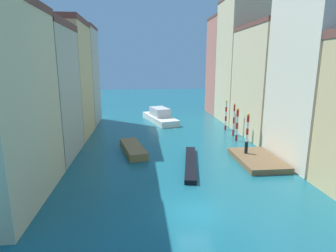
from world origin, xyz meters
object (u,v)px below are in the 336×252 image
(vaporetto_white, at_px, (160,117))
(waterfront_dock, at_px, (257,160))
(gondola_black, at_px, (191,163))
(mooring_pole_3, at_px, (226,115))
(person_on_dock, at_px, (246,147))
(mooring_pole_0, at_px, (247,130))
(mooring_pole_1, at_px, (237,124))
(mooring_pole_2, at_px, (234,119))
(motorboat_0, at_px, (133,149))

(vaporetto_white, bearing_deg, waterfront_dock, -68.63)
(gondola_black, bearing_deg, mooring_pole_3, 60.64)
(person_on_dock, relative_size, mooring_pole_0, 0.35)
(mooring_pole_1, distance_m, mooring_pole_3, 6.59)
(mooring_pole_2, bearing_deg, mooring_pole_3, 90.43)
(waterfront_dock, relative_size, mooring_pole_2, 1.50)
(mooring_pole_2, height_order, motorboat_0, mooring_pole_2)
(vaporetto_white, distance_m, motorboat_0, 18.40)
(waterfront_dock, xyz_separation_m, person_on_dock, (-0.75, 1.39, 1.00))
(mooring_pole_0, bearing_deg, person_on_dock, -112.62)
(waterfront_dock, distance_m, person_on_dock, 1.88)
(mooring_pole_0, bearing_deg, mooring_pole_1, 96.83)
(waterfront_dock, xyz_separation_m, motorboat_0, (-13.44, 4.90, 0.14))
(mooring_pole_0, xyz_separation_m, mooring_pole_2, (0.20, 5.72, 0.23))
(person_on_dock, relative_size, mooring_pole_2, 0.32)
(mooring_pole_2, bearing_deg, waterfront_dock, -96.07)
(vaporetto_white, distance_m, gondola_black, 22.88)
(mooring_pole_0, height_order, mooring_pole_3, mooring_pole_3)
(gondola_black, height_order, motorboat_0, motorboat_0)
(motorboat_0, bearing_deg, mooring_pole_3, 34.74)
(mooring_pole_3, xyz_separation_m, vaporetto_white, (-10.07, 7.68, -1.51))
(vaporetto_white, bearing_deg, gondola_black, -86.09)
(mooring_pole_2, height_order, vaporetto_white, mooring_pole_2)
(vaporetto_white, relative_size, gondola_black, 1.15)
(gondola_black, xyz_separation_m, motorboat_0, (-6.10, 4.99, 0.21))
(waterfront_dock, distance_m, motorboat_0, 14.30)
(mooring_pole_2, height_order, mooring_pole_3, mooring_pole_2)
(mooring_pole_2, relative_size, vaporetto_white, 0.42)
(person_on_dock, height_order, mooring_pole_2, mooring_pole_2)
(vaporetto_white, xyz_separation_m, motorboat_0, (-4.55, -17.82, -0.51))
(person_on_dock, distance_m, mooring_pole_3, 13.82)
(mooring_pole_2, xyz_separation_m, motorboat_0, (-14.64, -6.45, -2.04))
(waterfront_dock, xyz_separation_m, mooring_pole_3, (1.18, 15.03, 2.15))
(mooring_pole_1, height_order, motorboat_0, mooring_pole_1)
(waterfront_dock, relative_size, motorboat_0, 0.96)
(mooring_pole_1, distance_m, mooring_pole_2, 2.93)
(gondola_black, bearing_deg, mooring_pole_2, 53.26)
(waterfront_dock, distance_m, gondola_black, 7.33)
(mooring_pole_3, height_order, vaporetto_white, mooring_pole_3)
(mooring_pole_0, relative_size, gondola_black, 0.44)
(person_on_dock, xyz_separation_m, mooring_pole_0, (1.76, 4.23, 0.94))
(mooring_pole_0, relative_size, mooring_pole_2, 0.90)
(mooring_pole_0, relative_size, mooring_pole_1, 0.95)
(vaporetto_white, height_order, gondola_black, vaporetto_white)
(person_on_dock, relative_size, mooring_pole_3, 0.32)
(mooring_pole_1, bearing_deg, mooring_pole_0, -83.17)
(person_on_dock, bearing_deg, mooring_pole_2, 78.86)
(mooring_pole_2, xyz_separation_m, vaporetto_white, (-10.10, 11.37, -1.53))
(waterfront_dock, relative_size, vaporetto_white, 0.63)
(motorboat_0, bearing_deg, mooring_pole_2, 23.76)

